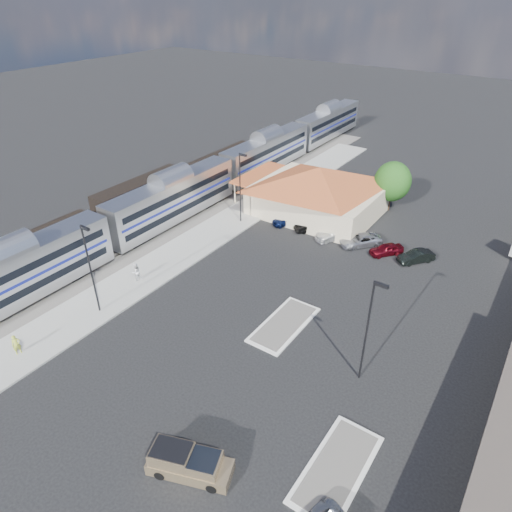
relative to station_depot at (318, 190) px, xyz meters
The scene contains 21 objects.
ground 24.63m from the station_depot, 79.24° to the right, with size 280.00×280.00×0.00m, color black.
railbed 23.14m from the station_depot, 135.78° to the right, with size 16.00×100.00×0.12m, color #4C4944.
platform 19.71m from the station_depot, 112.45° to the right, with size 5.50×92.00×0.18m, color gray.
passenger_train 18.34m from the station_depot, 137.11° to the right, with size 3.00×104.00×5.55m.
freight_cars 23.02m from the station_depot, 147.72° to the right, with size 2.80×46.00×4.00m.
station_depot is the anchor object (origin of this frame).
traffic_island_south 23.80m from the station_depot, 68.74° to the right, with size 3.30×7.50×0.21m.
traffic_island_north 37.12m from the station_depot, 59.88° to the right, with size 3.30×7.50×0.21m.
lamp_plat_s 30.74m from the station_depot, 101.94° to the right, with size 1.08×0.25×9.00m.
lamp_plat_n 10.45m from the station_depot, 128.41° to the right, with size 1.08×0.25×9.00m.
lamp_lot 29.30m from the station_depot, 55.24° to the right, with size 1.08×0.25×9.00m.
tree_depot 9.69m from the station_depot, 38.43° to the left, with size 4.71×4.71×6.63m.
pickup_truck 39.03m from the station_depot, 73.35° to the right, with size 5.56×3.58×1.80m.
person_a 38.18m from the station_depot, 101.02° to the right, with size 0.66×0.43×1.82m, color #AEBC3A.
person_b 25.71m from the station_depot, 106.68° to the right, with size 0.93×0.73×1.92m, color silver.
parked_car_a 5.89m from the station_depot, 103.85° to the right, with size 1.55×3.86×1.31m, color #0D1842.
parked_car_b 5.80m from the station_depot, 68.57° to the right, with size 1.45×4.15×1.37m, color black.
parked_car_c 7.69m from the station_depot, 45.40° to the right, with size 1.92×4.73×1.37m, color silver.
parked_car_d 9.96m from the station_depot, 30.46° to the right, with size 2.24×4.85×1.35m, color #9899A0.
parked_car_e 12.88m from the station_depot, 24.26° to the right, with size 1.52×3.79×1.29m, color maroon.
parked_car_f 15.71m from the station_depot, 18.39° to the right, with size 1.40×4.03×1.33m, color black.
Camera 1 is at (19.71, -25.22, 26.24)m, focal length 32.00 mm.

